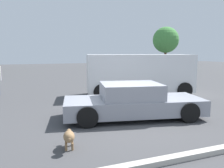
# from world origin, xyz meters

# --- Properties ---
(ground_plane) EXTENTS (80.00, 80.00, 0.00)m
(ground_plane) POSITION_xyz_m (0.00, 0.00, 0.00)
(ground_plane) COLOR #424244
(sedan_foreground) EXTENTS (4.87, 2.65, 1.18)m
(sedan_foreground) POSITION_xyz_m (0.21, 0.30, 0.55)
(sedan_foreground) COLOR gray
(sedan_foreground) RESTS_ON ground_plane
(dog) EXTENTS (0.33, 0.70, 0.45)m
(dog) POSITION_xyz_m (-2.30, -1.51, 0.29)
(dog) COLOR olive
(dog) RESTS_ON ground_plane
(van_white) EXTENTS (5.57, 3.19, 2.09)m
(van_white) POSITION_xyz_m (2.36, 3.91, 1.14)
(van_white) COLOR white
(van_white) RESTS_ON ground_plane
(parking_curb) EXTENTS (7.40, 0.20, 0.12)m
(parking_curb) POSITION_xyz_m (0.00, -2.90, 0.06)
(parking_curb) COLOR #B7B2A8
(parking_curb) RESTS_ON ground_plane
(tree_back_center) EXTENTS (3.33, 3.33, 5.47)m
(tree_back_center) POSITION_xyz_m (14.26, 19.17, 3.78)
(tree_back_center) COLOR brown
(tree_back_center) RESTS_ON ground_plane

